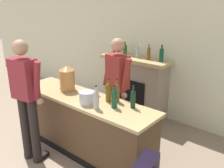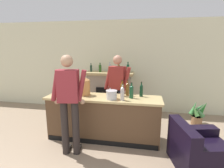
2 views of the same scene
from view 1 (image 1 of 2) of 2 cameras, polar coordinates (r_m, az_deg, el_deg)
wall_back_panel at (r=5.16m, az=7.72°, el=8.15°), size 12.00×0.07×2.75m
bar_counter at (r=3.94m, az=-6.30°, el=-9.34°), size 2.41×0.63×0.94m
fireplace_stone at (r=5.16m, az=5.41°, el=-0.38°), size 1.45×0.52×1.54m
person_customer at (r=3.70m, az=-18.99°, el=-2.89°), size 0.65×0.35×1.83m
person_bartender at (r=3.95m, az=1.17°, el=-0.93°), size 0.64×0.37×1.78m
copper_dispenser at (r=4.02m, az=-10.23°, el=1.37°), size 0.24×0.28×0.40m
ice_bucket_steel at (r=3.49m, az=-5.79°, el=-3.10°), size 0.22×0.22×0.18m
wine_bottle_cabernet_heavy at (r=3.30m, az=-3.65°, el=-3.34°), size 0.08×0.08×0.33m
wine_bottle_merlot_tall at (r=3.33m, az=0.53°, el=-3.11°), size 0.08×0.08×0.32m
wine_bottle_port_short at (r=3.51m, az=1.17°, el=-1.77°), size 0.07×0.07×0.34m
wine_bottle_burgundy_dark at (r=3.52m, az=-0.82°, el=-1.66°), size 0.08×0.08×0.35m
wine_bottle_rose_blush at (r=3.34m, az=4.83°, el=-3.23°), size 0.07×0.07×0.32m
wine_glass_mid_counter at (r=4.26m, az=-9.87°, el=1.26°), size 0.09×0.09×0.17m
wine_glass_front_left at (r=3.74m, az=-3.46°, el=-1.09°), size 0.07×0.07×0.16m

